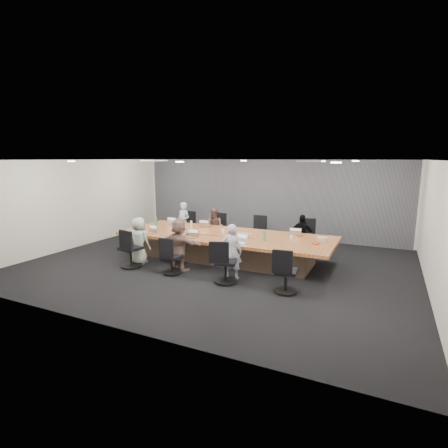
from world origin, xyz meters
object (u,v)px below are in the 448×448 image
at_px(bottle_green_left, 155,221).
at_px(bottle_clear, 191,224).
at_px(chair_4, 131,251).
at_px(conference_table, 226,246).
at_px(stapler, 232,238).
at_px(laptop_3, 297,234).
at_px(chair_6, 226,265).
at_px(laptop_5, 190,237).
at_px(laptop_4, 151,233).
at_px(person_5, 179,244).
at_px(canvas_bag, 322,240).
at_px(chair_7, 286,275).
at_px(chair_0, 189,229).
at_px(laptop_6, 241,243).
at_px(chair_1, 220,231).
at_px(snack_packet, 316,244).
at_px(bottle_green_right, 264,236).
at_px(person_0, 183,222).
at_px(laptop_1, 207,226).
at_px(chair_2, 258,235).
at_px(chair_5, 172,260).
at_px(person_1, 215,227).
at_px(mug_brown, 144,226).
at_px(person_4, 139,241).
at_px(person_6, 232,251).
at_px(person_3, 301,235).
at_px(laptop_0, 175,223).
at_px(chair_3, 304,239).

relative_size(bottle_green_left, bottle_clear, 1.12).
bearing_deg(chair_4, conference_table, 51.26).
bearing_deg(stapler, laptop_3, 25.47).
bearing_deg(chair_6, laptop_5, 130.83).
distance_m(laptop_4, person_5, 1.40).
distance_m(stapler, canvas_bag, 2.30).
distance_m(chair_7, person_5, 2.93).
relative_size(chair_0, stapler, 5.56).
bearing_deg(laptop_6, bottle_green_left, 174.35).
xyz_separation_m(chair_4, person_5, (1.28, 0.35, 0.25)).
height_order(chair_1, laptop_4, chair_1).
distance_m(laptop_5, snack_packet, 3.28).
distance_m(chair_7, bottle_green_right, 1.79).
relative_size(laptop_4, bottle_green_left, 1.19).
distance_m(chair_0, chair_6, 4.55).
bearing_deg(person_0, chair_4, -74.69).
relative_size(laptop_1, person_5, 0.23).
bearing_deg(snack_packet, chair_2, 139.98).
relative_size(chair_6, person_0, 0.61).
bearing_deg(chair_5, person_1, 96.12).
xyz_separation_m(bottle_green_right, stapler, (-0.80, -0.23, -0.11)).
relative_size(chair_6, laptop_4, 2.72).
height_order(bottle_green_left, mug_brown, bottle_green_left).
xyz_separation_m(chair_5, laptop_6, (1.48, 0.90, 0.39)).
xyz_separation_m(chair_1, person_4, (-0.94, -3.05, 0.23)).
distance_m(person_4, laptop_4, 0.56).
bearing_deg(mug_brown, laptop_3, 13.35).
bearing_deg(bottle_clear, chair_5, -72.58).
bearing_deg(person_6, person_5, -8.85).
relative_size(person_3, snack_packet, 7.77).
bearing_deg(person_5, chair_2, -97.10).
relative_size(person_1, person_6, 0.93).
distance_m(laptop_0, person_3, 4.10).
height_order(chair_2, snack_packet, chair_2).
relative_size(chair_3, bottle_green_right, 3.28).
xyz_separation_m(chair_7, person_5, (-2.90, 0.35, 0.29)).
bearing_deg(person_4, chair_4, 86.35).
relative_size(chair_4, laptop_5, 2.76).
bearing_deg(mug_brown, chair_7, -16.42).
relative_size(laptop_3, bottle_green_right, 1.24).
bearing_deg(person_3, canvas_bag, -68.66).
distance_m(person_4, person_5, 1.28).
distance_m(chair_5, canvas_bag, 3.83).
bearing_deg(chair_3, chair_0, -16.57).
height_order(chair_2, person_5, person_5).
height_order(chair_5, chair_7, chair_7).
bearing_deg(person_5, person_4, 11.80).
distance_m(chair_0, person_5, 3.43).
relative_size(person_0, snack_packet, 8.63).
height_order(chair_3, canvas_bag, canvas_bag).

